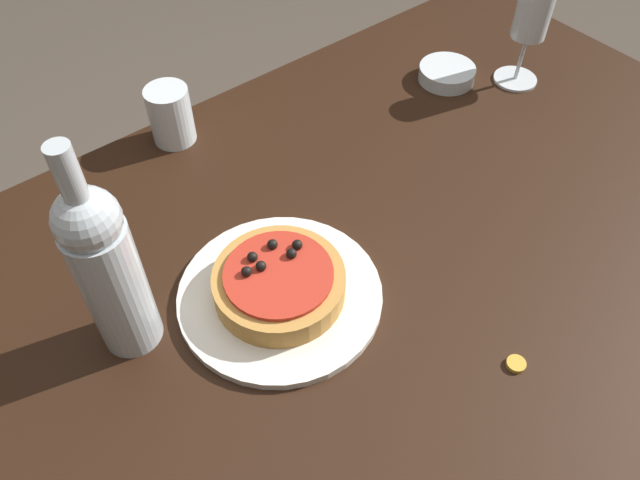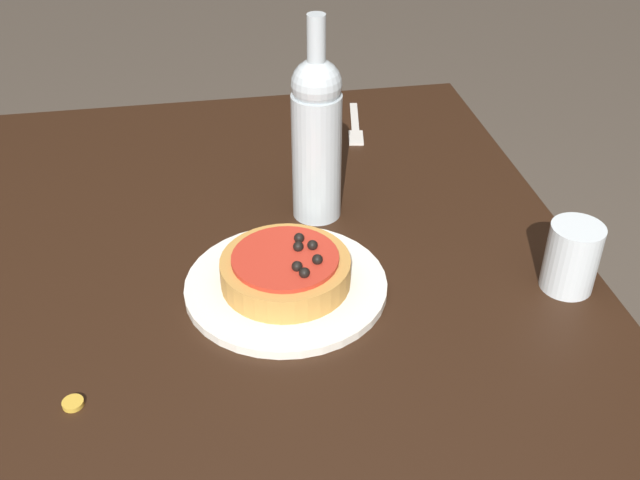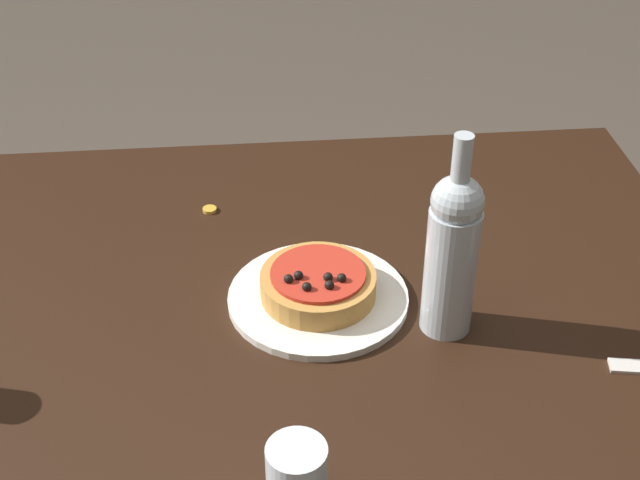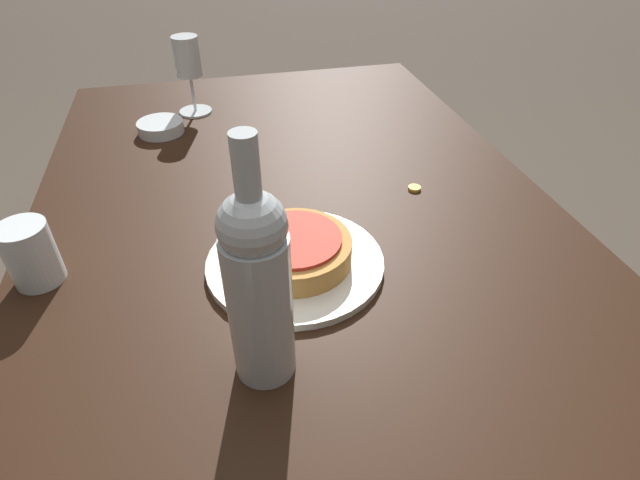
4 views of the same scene
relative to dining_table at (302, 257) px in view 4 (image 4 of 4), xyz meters
The scene contains 9 objects.
ground_plane 0.67m from the dining_table, ahead, with size 14.00×14.00×0.00m, color #4C4238.
dining_table is the anchor object (origin of this frame).
dinner_plate 0.15m from the dining_table, 164.34° to the left, with size 0.27×0.27×0.01m.
pizza 0.17m from the dining_table, 164.18° to the left, with size 0.17×0.17×0.05m.
wine_glass 0.57m from the dining_table, 17.24° to the left, with size 0.08×0.08×0.18m.
wine_bottle 0.38m from the dining_table, 160.50° to the left, with size 0.07×0.07×0.31m.
water_cup 0.43m from the dining_table, 98.69° to the left, with size 0.07×0.07×0.10m.
side_bowl 0.49m from the dining_table, 30.15° to the left, with size 0.10×0.10×0.03m.
bottle_cap 0.25m from the dining_table, 78.71° to the right, with size 0.02×0.02×0.01m.
Camera 4 is at (-0.70, 0.13, 1.25)m, focal length 28.00 mm.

